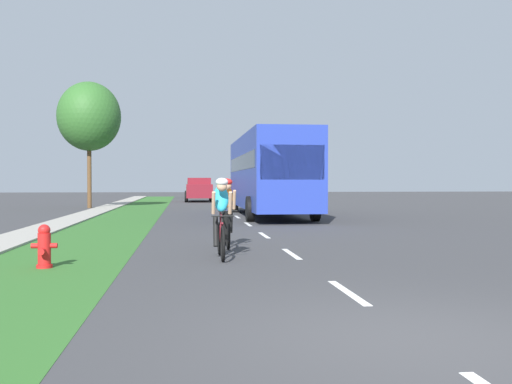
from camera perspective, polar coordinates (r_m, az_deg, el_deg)
The scene contains 11 objects.
ground_plane at distance 25.49m, azimuth -1.88°, elevation -2.39°, with size 120.00×120.00×0.00m, color #38383A.
grass_verge at distance 25.51m, azimuth -12.32°, elevation -2.40°, with size 2.72×70.00×0.01m, color #2D6026.
sidewalk_concrete at distance 25.78m, azimuth -16.73°, elevation -2.38°, with size 1.26×70.00×0.10m, color #9E998E.
lane_markings_center at distance 29.47m, azimuth -2.55°, elevation -1.92°, with size 0.12×53.49×0.01m.
fire_hydrant_red at distance 10.98m, azimuth -19.73°, elevation -4.99°, with size 0.44×0.38×0.76m.
cyclist_lead at distance 11.60m, azimuth -3.38°, elevation -2.44°, with size 0.42×1.72×1.58m.
cyclist_trailing at distance 13.53m, azimuth -2.86°, elevation -1.94°, with size 0.42×1.72×1.58m.
bus_blue at distance 26.12m, azimuth 1.25°, elevation 2.04°, with size 2.78×11.60×3.48m.
suv_maroon at distance 44.90m, azimuth -5.52°, elevation 0.29°, with size 2.15×4.70×1.79m.
sedan_dark_green at distance 55.80m, azimuth -5.85°, elevation 0.24°, with size 1.98×4.30×1.52m.
street_tree_near at distance 35.15m, azimuth -15.78°, elevation 7.00°, with size 3.56×3.56×7.18m.
Camera 1 is at (-2.19, -5.35, 1.51)m, focal length 41.52 mm.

